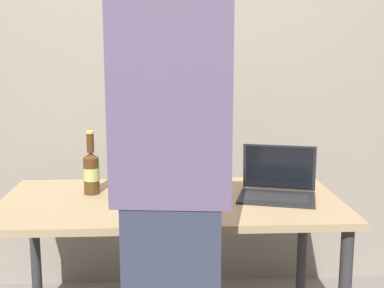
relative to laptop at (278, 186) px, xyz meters
name	(u,v)px	position (x,y,z in m)	size (l,w,h in m)	color
desk	(171,215)	(-0.49, -0.01, -0.13)	(1.52, 0.76, 0.71)	#9E8460
laptop	(278,186)	(0.00, 0.00, 0.00)	(0.39, 0.34, 0.23)	black
beer_bottle_amber	(121,173)	(-0.71, -0.01, 0.07)	(0.07, 0.07, 0.31)	#1E5123
beer_bottle_dark	(91,171)	(-0.85, 0.09, 0.06)	(0.07, 0.07, 0.30)	#472B14
beer_bottle_brown	(121,169)	(-0.72, 0.14, 0.05)	(0.07, 0.07, 0.28)	brown
person_figure	(173,178)	(-0.48, -0.60, 0.19)	(0.40, 0.30, 1.81)	#2D3347
back_wall	(169,63)	(-0.49, 0.71, 0.54)	(6.00, 0.10, 2.60)	gray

